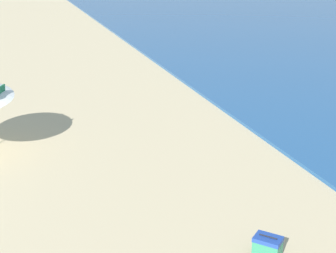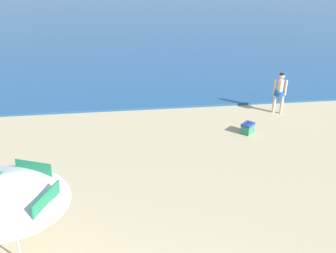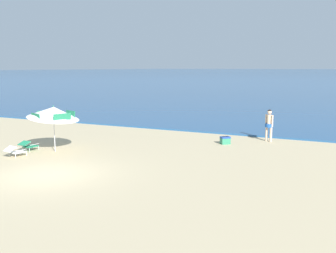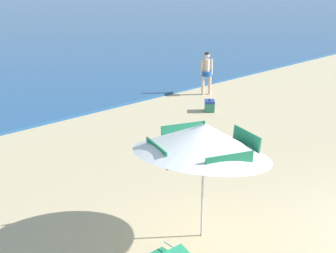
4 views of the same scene
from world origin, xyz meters
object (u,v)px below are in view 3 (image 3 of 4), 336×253
lounge_chair_under_umbrella (15,151)px  cooler_box (225,140)px  lounge_chair_beside_umbrella (28,145)px  person_standing_near_shore (269,123)px  beach_umbrella_striped_main (53,113)px

lounge_chair_under_umbrella → cooler_box: (7.74, 7.02, -0.07)m
lounge_chair_beside_umbrella → person_standing_near_shore: 12.63m
beach_umbrella_striped_main → person_standing_near_shore: 11.35m
beach_umbrella_striped_main → cooler_box: (6.85, 5.39, -1.70)m
beach_umbrella_striped_main → lounge_chair_under_umbrella: bearing=-118.7°
person_standing_near_shore → cooler_box: bearing=-137.7°
lounge_chair_beside_umbrella → person_standing_near_shore: size_ratio=0.51×
beach_umbrella_striped_main → person_standing_near_shore: (8.78, 7.14, -0.88)m
beach_umbrella_striped_main → lounge_chair_beside_umbrella: beach_umbrella_striped_main is taller
beach_umbrella_striped_main → lounge_chair_beside_umbrella: (-1.32, -0.40, -1.63)m
lounge_chair_under_umbrella → person_standing_near_shore: (9.67, 8.78, 0.75)m
beach_umbrella_striped_main → lounge_chair_beside_umbrella: size_ratio=2.78×
lounge_chair_under_umbrella → lounge_chair_beside_umbrella: lounge_chair_under_umbrella is taller
beach_umbrella_striped_main → cooler_box: beach_umbrella_striped_main is taller
lounge_chair_under_umbrella → lounge_chair_beside_umbrella: 1.30m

